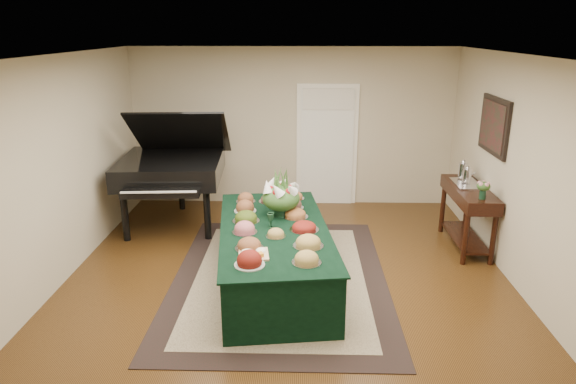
{
  "coord_description": "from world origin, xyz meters",
  "views": [
    {
      "loc": [
        0.17,
        -5.74,
        2.99
      ],
      "look_at": [
        0.0,
        0.3,
        1.05
      ],
      "focal_mm": 32.0,
      "sensor_mm": 36.0,
      "label": 1
    }
  ],
  "objects_px": {
    "grand_piano": "(172,167)",
    "mahogany_sideboard": "(468,201)",
    "floral_centerpiece": "(281,194)",
    "buffet_table": "(274,255)"
  },
  "relations": [
    {
      "from": "buffet_table",
      "to": "grand_piano",
      "type": "relative_size",
      "value": 1.47
    },
    {
      "from": "floral_centerpiece",
      "to": "mahogany_sideboard",
      "type": "xyz_separation_m",
      "value": [
        2.58,
        0.72,
        -0.32
      ]
    },
    {
      "from": "grand_piano",
      "to": "mahogany_sideboard",
      "type": "xyz_separation_m",
      "value": [
        4.33,
        -0.77,
        -0.25
      ]
    },
    {
      "from": "floral_centerpiece",
      "to": "grand_piano",
      "type": "xyz_separation_m",
      "value": [
        -1.75,
        1.49,
        -0.07
      ]
    },
    {
      "from": "grand_piano",
      "to": "mahogany_sideboard",
      "type": "height_order",
      "value": "grand_piano"
    },
    {
      "from": "buffet_table",
      "to": "mahogany_sideboard",
      "type": "relative_size",
      "value": 2.1
    },
    {
      "from": "floral_centerpiece",
      "to": "grand_piano",
      "type": "height_order",
      "value": "grand_piano"
    },
    {
      "from": "buffet_table",
      "to": "grand_piano",
      "type": "xyz_separation_m",
      "value": [
        -1.68,
        1.92,
        0.58
      ]
    },
    {
      "from": "floral_centerpiece",
      "to": "mahogany_sideboard",
      "type": "distance_m",
      "value": 2.7
    },
    {
      "from": "grand_piano",
      "to": "mahogany_sideboard",
      "type": "relative_size",
      "value": 1.42
    }
  ]
}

